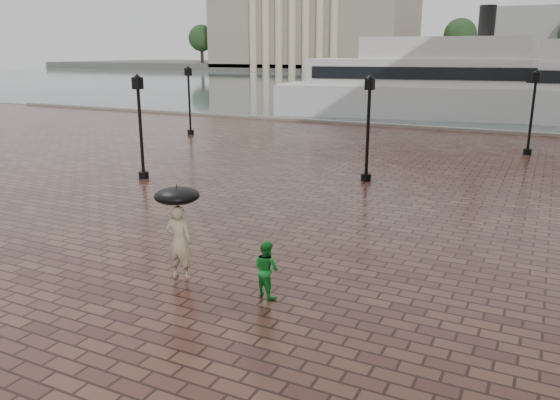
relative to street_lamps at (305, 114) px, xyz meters
The scene contains 11 objects.
ground 17.72m from the street_lamps, 85.10° to the right, with size 300.00×300.00×0.00m, color #3D211C.
harbour_water 74.55m from the street_lamps, 88.85° to the left, with size 240.00×240.00×0.00m, color #4C595C.
quay_edge 14.76m from the street_lamps, 84.09° to the left, with size 80.00×0.60×0.30m, color slate.
far_shore 142.51m from the street_lamps, 89.40° to the left, with size 300.00×60.00×2.00m, color #4C4C47.
museum 138.40m from the street_lamps, 112.83° to the left, with size 57.00×32.50×26.00m.
far_trees 120.72m from the street_lamps, 89.29° to the left, with size 188.00×8.00×13.50m.
street_lamps is the anchor object (origin of this frame).
adult_pedestrian 16.28m from the street_lamps, 76.99° to the right, with size 0.68×0.45×1.87m, color tan.
child_pedestrian 17.00m from the street_lamps, 69.02° to the right, with size 0.65×0.50×1.33m, color green.
ferry_near 22.63m from the street_lamps, 83.39° to the left, with size 28.34×11.07×9.06m.
umbrella 16.23m from the street_lamps, 76.99° to the right, with size 1.10×1.10×1.19m.
Camera 1 is at (9.99, -8.52, 5.45)m, focal length 35.00 mm.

